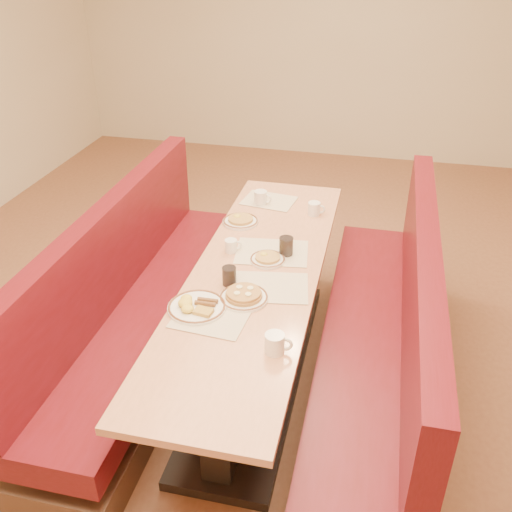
% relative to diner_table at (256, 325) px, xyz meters
% --- Properties ---
extents(ground, '(8.00, 8.00, 0.00)m').
position_rel_diner_table_xyz_m(ground, '(0.00, 0.00, -0.37)').
color(ground, '#9E6647').
rests_on(ground, ground).
extents(room_envelope, '(6.04, 8.04, 2.82)m').
position_rel_diner_table_xyz_m(room_envelope, '(0.00, 0.00, 1.56)').
color(room_envelope, beige).
rests_on(room_envelope, ground).
extents(diner_table, '(0.70, 2.50, 0.75)m').
position_rel_diner_table_xyz_m(diner_table, '(0.00, 0.00, 0.00)').
color(diner_table, black).
rests_on(diner_table, ground).
extents(booth_left, '(0.55, 2.50, 1.05)m').
position_rel_diner_table_xyz_m(booth_left, '(-0.73, 0.00, -0.01)').
color(booth_left, '#4C3326').
rests_on(booth_left, ground).
extents(booth_right, '(0.55, 2.50, 1.05)m').
position_rel_diner_table_xyz_m(booth_right, '(0.73, 0.00, -0.01)').
color(booth_right, '#4C3326').
rests_on(booth_right, ground).
extents(placemat_near_left, '(0.38, 0.30, 0.00)m').
position_rel_diner_table_xyz_m(placemat_near_left, '(-0.12, -0.48, 0.38)').
color(placemat_near_left, beige).
rests_on(placemat_near_left, diner_table).
extents(placemat_near_right, '(0.44, 0.36, 0.00)m').
position_rel_diner_table_xyz_m(placemat_near_right, '(0.11, -0.14, 0.38)').
color(placemat_near_right, beige).
rests_on(placemat_near_right, diner_table).
extents(placemat_far_left, '(0.39, 0.31, 0.00)m').
position_rel_diner_table_xyz_m(placemat_far_left, '(-0.12, 0.92, 0.38)').
color(placemat_far_left, beige).
rests_on(placemat_far_left, diner_table).
extents(placemat_far_right, '(0.45, 0.36, 0.00)m').
position_rel_diner_table_xyz_m(placemat_far_right, '(0.04, 0.23, 0.38)').
color(placemat_far_right, beige).
rests_on(placemat_far_right, diner_table).
extents(pancake_plate, '(0.25, 0.25, 0.06)m').
position_rel_diner_table_xyz_m(pancake_plate, '(-0.00, -0.28, 0.40)').
color(pancake_plate, white).
rests_on(pancake_plate, diner_table).
extents(eggs_plate, '(0.30, 0.30, 0.06)m').
position_rel_diner_table_xyz_m(eggs_plate, '(-0.21, -0.42, 0.39)').
color(eggs_plate, white).
rests_on(eggs_plate, diner_table).
extents(extra_plate_mid, '(0.20, 0.20, 0.04)m').
position_rel_diner_table_xyz_m(extra_plate_mid, '(0.04, 0.13, 0.39)').
color(extra_plate_mid, white).
rests_on(extra_plate_mid, diner_table).
extents(extra_plate_far, '(0.23, 0.23, 0.05)m').
position_rel_diner_table_xyz_m(extra_plate_far, '(-0.23, 0.56, 0.39)').
color(extra_plate_far, white).
rests_on(extra_plate_far, diner_table).
extents(coffee_mug_a, '(0.13, 0.09, 0.10)m').
position_rel_diner_table_xyz_m(coffee_mug_a, '(0.24, -0.65, 0.43)').
color(coffee_mug_a, white).
rests_on(coffee_mug_a, diner_table).
extents(coffee_mug_b, '(0.10, 0.07, 0.08)m').
position_rel_diner_table_xyz_m(coffee_mug_b, '(-0.19, 0.19, 0.42)').
color(coffee_mug_b, white).
rests_on(coffee_mug_b, diner_table).
extents(coffee_mug_c, '(0.12, 0.08, 0.09)m').
position_rel_diner_table_xyz_m(coffee_mug_c, '(0.22, 0.78, 0.42)').
color(coffee_mug_c, white).
rests_on(coffee_mug_c, diner_table).
extents(coffee_mug_d, '(0.13, 0.09, 0.09)m').
position_rel_diner_table_xyz_m(coffee_mug_d, '(-0.16, 0.87, 0.42)').
color(coffee_mug_d, white).
rests_on(coffee_mug_d, diner_table).
extents(soda_tumbler_near, '(0.08, 0.08, 0.10)m').
position_rel_diner_table_xyz_m(soda_tumbler_near, '(-0.11, -0.16, 0.43)').
color(soda_tumbler_near, black).
rests_on(soda_tumbler_near, diner_table).
extents(soda_tumbler_mid, '(0.08, 0.08, 0.11)m').
position_rel_diner_table_xyz_m(soda_tumbler_mid, '(0.13, 0.22, 0.43)').
color(soda_tumbler_mid, black).
rests_on(soda_tumbler_mid, diner_table).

